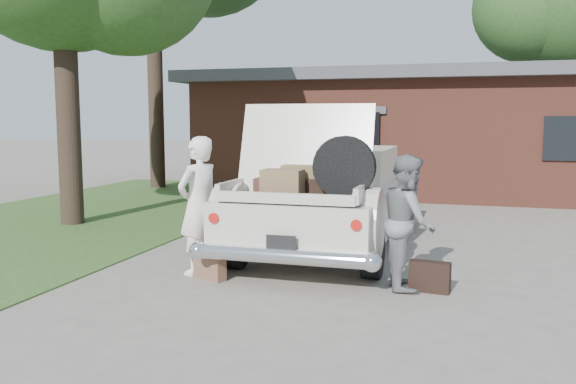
# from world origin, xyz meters

# --- Properties ---
(ground) EXTENTS (90.00, 90.00, 0.00)m
(ground) POSITION_xyz_m (0.00, 0.00, 0.00)
(ground) COLOR gray
(ground) RESTS_ON ground
(grass_strip) EXTENTS (6.00, 16.00, 0.02)m
(grass_strip) POSITION_xyz_m (-5.50, 3.00, 0.01)
(grass_strip) COLOR #2D4C1E
(grass_strip) RESTS_ON ground
(house) EXTENTS (12.80, 7.80, 3.30)m
(house) POSITION_xyz_m (0.98, 11.47, 1.67)
(house) COLOR brown
(house) RESTS_ON ground
(tree_right) EXTENTS (6.35, 5.53, 9.13)m
(tree_right) POSITION_xyz_m (5.19, 17.22, 6.10)
(tree_right) COLOR #38281E
(tree_right) RESTS_ON ground
(sedan) EXTENTS (2.21, 5.54, 2.25)m
(sedan) POSITION_xyz_m (0.14, 2.52, 0.81)
(sedan) COLOR beige
(sedan) RESTS_ON ground
(woman_left) EXTENTS (0.65, 0.78, 1.82)m
(woman_left) POSITION_xyz_m (-1.15, 0.32, 0.91)
(woman_left) COLOR white
(woman_left) RESTS_ON ground
(woman_right) EXTENTS (0.78, 0.91, 1.63)m
(woman_right) POSITION_xyz_m (1.57, 0.45, 0.81)
(woman_right) COLOR slate
(woman_right) RESTS_ON ground
(suitcase_left) EXTENTS (0.50, 0.34, 0.37)m
(suitcase_left) POSITION_xyz_m (-0.90, 0.09, 0.18)
(suitcase_left) COLOR brown
(suitcase_left) RESTS_ON ground
(suitcase_right) EXTENTS (0.49, 0.21, 0.37)m
(suitcase_right) POSITION_xyz_m (1.85, 0.31, 0.19)
(suitcase_right) COLOR black
(suitcase_right) RESTS_ON ground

